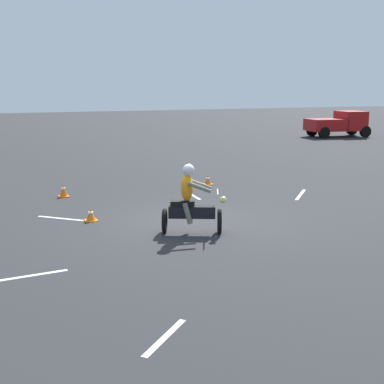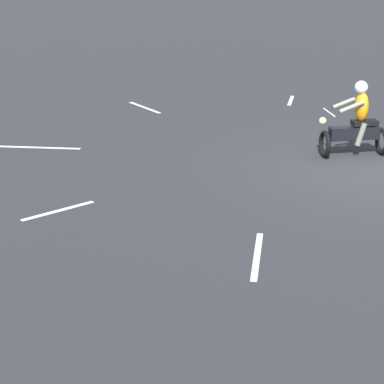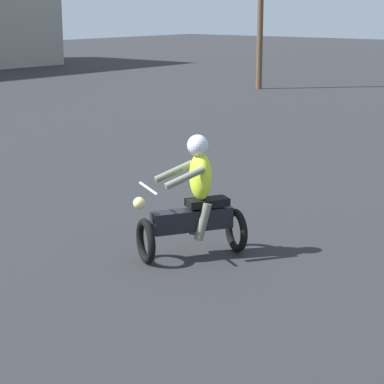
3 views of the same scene
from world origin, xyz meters
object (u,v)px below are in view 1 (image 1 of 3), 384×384
(traffic_cone_near_left, at_px, (91,215))
(traffic_cone_mid_center, at_px, (63,191))
(motorcycle_rider_foreground, at_px, (191,203))
(pickup_truck, at_px, (339,123))
(traffic_cone_mid_left, at_px, (208,180))

(traffic_cone_near_left, height_order, traffic_cone_mid_center, traffic_cone_mid_center)
(motorcycle_rider_foreground, bearing_deg, traffic_cone_near_left, -112.36)
(motorcycle_rider_foreground, distance_m, traffic_cone_mid_center, 5.85)
(pickup_truck, bearing_deg, traffic_cone_mid_center, -50.17)
(traffic_cone_mid_center, bearing_deg, motorcycle_rider_foreground, 20.13)
(motorcycle_rider_foreground, relative_size, traffic_cone_mid_left, 5.07)
(motorcycle_rider_foreground, height_order, traffic_cone_near_left, motorcycle_rider_foreground)
(pickup_truck, bearing_deg, traffic_cone_mid_left, -42.95)
(traffic_cone_mid_left, bearing_deg, traffic_cone_near_left, -54.91)
(traffic_cone_near_left, bearing_deg, traffic_cone_mid_left, 125.09)
(motorcycle_rider_foreground, relative_size, pickup_truck, 0.38)
(traffic_cone_mid_center, xyz_separation_m, traffic_cone_mid_left, (-0.12, 5.07, -0.04))
(pickup_truck, bearing_deg, motorcycle_rider_foreground, -37.68)
(traffic_cone_mid_center, bearing_deg, pickup_truck, 121.71)
(traffic_cone_near_left, height_order, traffic_cone_mid_left, traffic_cone_mid_left)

